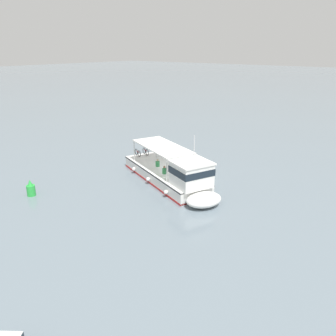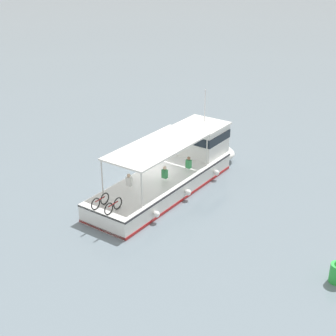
# 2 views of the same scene
# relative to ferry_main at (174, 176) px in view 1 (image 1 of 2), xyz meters

# --- Properties ---
(ground_plane) EXTENTS (400.00, 400.00, 0.00)m
(ground_plane) POSITION_rel_ferry_main_xyz_m (0.51, -1.56, -1.02)
(ground_plane) COLOR slate
(ferry_main) EXTENTS (12.93, 7.65, 5.32)m
(ferry_main) POSITION_rel_ferry_main_xyz_m (0.00, 0.00, 0.00)
(ferry_main) COLOR white
(ferry_main) RESTS_ON ground
(channel_buoy) EXTENTS (0.70, 0.70, 1.40)m
(channel_buoy) POSITION_rel_ferry_main_xyz_m (8.08, 8.92, -0.45)
(channel_buoy) COLOR green
(channel_buoy) RESTS_ON ground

